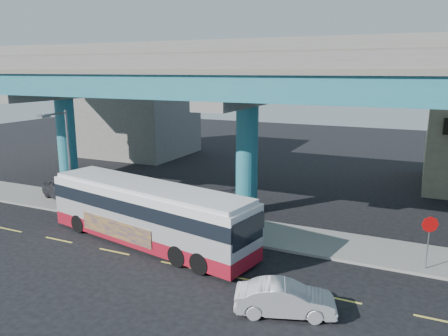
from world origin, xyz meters
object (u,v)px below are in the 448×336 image
at_px(sedan, 285,299).
at_px(street_lamp, 62,147).
at_px(parked_car, 63,189).
at_px(transit_bus, 148,212).
at_px(stop_sign, 429,231).

distance_m(sedan, street_lamp, 18.60).
distance_m(parked_car, street_lamp, 5.14).
distance_m(transit_bus, street_lamp, 8.71).
distance_m(transit_bus, sedan, 10.05).
height_order(sedan, stop_sign, stop_sign).
bearing_deg(sedan, transit_bus, 48.85).
bearing_deg(sedan, stop_sign, -56.18).
bearing_deg(street_lamp, transit_bus, -13.73).
height_order(transit_bus, parked_car, transit_bus).
relative_size(sedan, street_lamp, 0.62).
bearing_deg(transit_bus, street_lamp, 177.64).
xyz_separation_m(street_lamp, stop_sign, (22.34, 0.71, -2.61)).
bearing_deg(street_lamp, stop_sign, 1.83).
height_order(transit_bus, sedan, transit_bus).
xyz_separation_m(sedan, street_lamp, (-17.19, 5.86, 4.04)).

